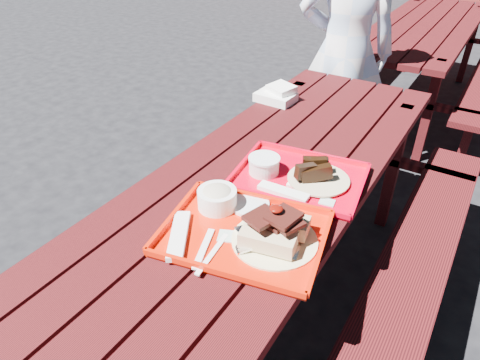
{
  "coord_description": "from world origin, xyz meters",
  "views": [
    {
      "loc": [
        0.65,
        -1.18,
        1.62
      ],
      "look_at": [
        0.0,
        -0.15,
        0.82
      ],
      "focal_mm": 32.0,
      "sensor_mm": 36.0,
      "label": 1
    }
  ],
  "objects_px": {
    "picnic_table_far": "(421,46)",
    "person": "(345,53)",
    "picnic_table_near": "(260,217)",
    "near_tray": "(247,223)",
    "far_tray": "(297,175)"
  },
  "relations": [
    {
      "from": "far_tray",
      "to": "person",
      "type": "height_order",
      "value": "person"
    },
    {
      "from": "picnic_table_near",
      "to": "person",
      "type": "distance_m",
      "value": 1.45
    },
    {
      "from": "far_tray",
      "to": "picnic_table_far",
      "type": "bearing_deg",
      "value": 92.56
    },
    {
      "from": "person",
      "to": "near_tray",
      "type": "bearing_deg",
      "value": 79.15
    },
    {
      "from": "picnic_table_far",
      "to": "far_tray",
      "type": "relative_size",
      "value": 4.74
    },
    {
      "from": "picnic_table_far",
      "to": "person",
      "type": "relative_size",
      "value": 1.46
    },
    {
      "from": "near_tray",
      "to": "person",
      "type": "relative_size",
      "value": 0.34
    },
    {
      "from": "picnic_table_far",
      "to": "near_tray",
      "type": "height_order",
      "value": "near_tray"
    },
    {
      "from": "far_tray",
      "to": "person",
      "type": "bearing_deg",
      "value": 103.76
    },
    {
      "from": "picnic_table_near",
      "to": "picnic_table_far",
      "type": "xyz_separation_m",
      "value": [
        0.0,
        2.8,
        0.0
      ]
    },
    {
      "from": "picnic_table_far",
      "to": "person",
      "type": "xyz_separation_m",
      "value": [
        -0.21,
        -1.39,
        0.26
      ]
    },
    {
      "from": "picnic_table_near",
      "to": "far_tray",
      "type": "height_order",
      "value": "far_tray"
    },
    {
      "from": "picnic_table_near",
      "to": "person",
      "type": "relative_size",
      "value": 1.46
    },
    {
      "from": "picnic_table_near",
      "to": "picnic_table_far",
      "type": "bearing_deg",
      "value": 90.0
    },
    {
      "from": "picnic_table_near",
      "to": "near_tray",
      "type": "xyz_separation_m",
      "value": [
        0.12,
        -0.3,
        0.23
      ]
    }
  ]
}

